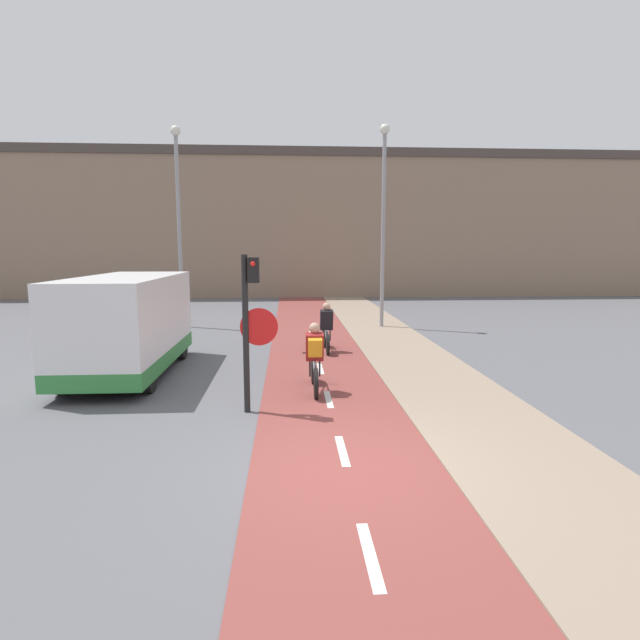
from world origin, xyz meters
TOP-DOWN VIEW (x-y plane):
  - ground_plane at (0.00, 0.00)m, footprint 120.00×120.00m
  - bike_lane at (0.00, 0.00)m, footprint 2.61×60.00m
  - sidewalk_strip at (2.50, 0.00)m, footprint 2.40×60.00m
  - building_row_background at (0.00, 25.87)m, footprint 60.00×5.20m
  - traffic_light_pole at (-1.43, 2.40)m, footprint 0.67×0.25m
  - street_lamp_far at (-4.76, 12.56)m, footprint 0.36×0.36m
  - street_lamp_sidewalk at (2.69, 11.88)m, footprint 0.36×0.36m
  - cyclist_near at (-0.24, 3.60)m, footprint 0.46×1.72m
  - cyclist_far at (0.31, 7.62)m, footprint 0.46×1.64m
  - van at (-4.49, 5.35)m, footprint 1.93×4.89m

SIDE VIEW (x-z plane):
  - ground_plane at x=0.00m, z-range 0.00..0.00m
  - bike_lane at x=0.00m, z-range 0.00..0.02m
  - sidewalk_strip at x=2.50m, z-range 0.00..0.05m
  - cyclist_far at x=0.31m, z-range -0.06..1.36m
  - cyclist_near at x=-0.24m, z-range -0.02..1.42m
  - van at x=-4.49m, z-range -0.02..2.28m
  - traffic_light_pole at x=-1.43m, z-range 0.35..3.18m
  - building_row_background at x=0.00m, z-range 0.01..8.76m
  - street_lamp_far at x=-4.76m, z-range 0.77..8.07m
  - street_lamp_sidewalk at x=2.69m, z-range 0.77..8.07m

